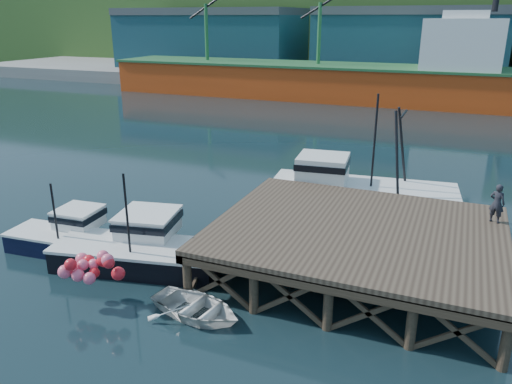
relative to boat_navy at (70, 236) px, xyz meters
The scene contains 12 objects.
ground 8.18m from the boat_navy, 22.28° to the left, with size 300.00×300.00×0.00m, color black.
wharf 13.41m from the boat_navy, 12.55° to the left, with size 12.00×10.00×2.62m.
far_quay 73.48m from the boat_navy, 84.11° to the left, with size 160.00×40.00×2.00m, color gray.
warehouse_left 73.64m from the boat_navy, 111.96° to the left, with size 32.00×16.00×9.00m, color #184851.
warehouse_mid 68.75m from the boat_navy, 83.68° to the left, with size 28.00×16.00×9.00m, color #184851.
cargo_ship 51.16m from the boat_navy, 91.04° to the left, with size 55.50×10.00×13.75m.
hillside 103.87m from the boat_navy, 85.82° to the left, with size 220.00×50.00×22.00m, color #2D511E.
boat_navy is the anchor object (origin of this frame).
boat_black 3.97m from the boat_navy, ahead, with size 7.86×6.52×4.61m.
trawler 15.36m from the boat_navy, 40.26° to the left, with size 10.55×4.77×6.83m.
dinghy 8.77m from the boat_navy, 18.02° to the right, with size 2.65×3.71×0.77m, color silver.
dockworker 19.50m from the boat_navy, 17.79° to the left, with size 0.63×0.42×1.74m, color black.
Camera 1 is at (9.01, -19.79, 10.57)m, focal length 35.00 mm.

